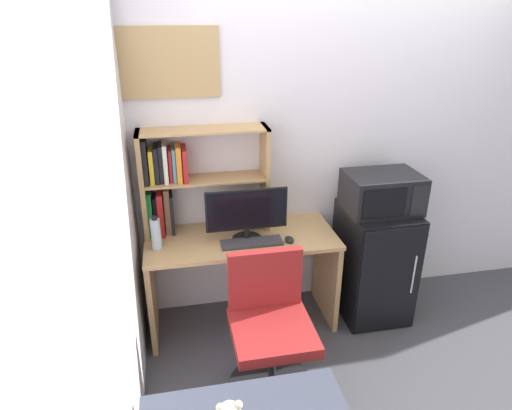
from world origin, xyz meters
The scene contains 12 objects.
wall_back centered at (0.40, 0.02, 1.30)m, with size 6.40×0.04×2.60m, color silver.
wall_left centered at (-1.62, -1.60, 1.30)m, with size 0.04×4.40×2.60m, color silver.
desk centered at (-0.88, -0.28, 0.52)m, with size 1.34×0.57×0.74m.
hutch_bookshelf centered at (-1.25, -0.11, 1.14)m, with size 0.88×0.23×0.74m.
monitor centered at (-0.85, -0.33, 0.94)m, with size 0.56×0.21×0.37m.
keyboard centered at (-0.82, -0.40, 0.75)m, with size 0.42×0.13×0.02m, color #333338.
computer_mouse centered at (-0.56, -0.42, 0.75)m, with size 0.06×0.09×0.03m, color black.
water_bottle centered at (-1.46, -0.33, 0.85)m, with size 0.07×0.07×0.24m.
mini_fridge centered at (0.14, -0.33, 0.44)m, with size 0.49×0.57×0.87m.
microwave centered at (0.14, -0.32, 1.01)m, with size 0.52×0.38×0.28m.
desk_chair centered at (-0.81, -0.93, 0.38)m, with size 0.55×0.55×0.89m.
wall_corkboard centered at (-1.35, -0.01, 1.89)m, with size 0.78×0.02×0.44m, color tan.
Camera 1 is at (-1.32, -3.04, 2.22)m, focal length 31.38 mm.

